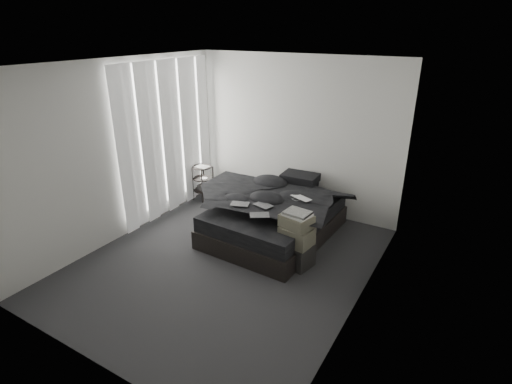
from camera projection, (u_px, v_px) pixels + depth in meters
The scene contains 25 objects.
floor at pixel (226, 262), 5.46m from camera, with size 3.60×4.20×0.01m, color #29292B.
ceiling at pixel (220, 63), 4.46m from camera, with size 3.60×4.20×0.01m, color white.
wall_back at pixel (296, 136), 6.63m from camera, with size 3.60×0.01×2.60m, color silver.
wall_front at pixel (78, 247), 3.29m from camera, with size 3.60×0.01×2.60m, color silver.
wall_left at pixel (122, 151), 5.81m from camera, with size 0.01×4.20×2.60m, color silver.
wall_right at pixel (367, 203), 4.12m from camera, with size 0.01×4.20×2.60m, color silver.
window_left at pixel (165, 135), 6.49m from camera, with size 0.02×2.00×2.30m, color white.
curtain_left at pixel (168, 139), 6.50m from camera, with size 0.06×2.12×2.48m, color white.
bed at pixel (274, 226), 6.13m from camera, with size 1.54×2.04×0.28m, color black.
mattress at pixel (274, 212), 6.03m from camera, with size 1.48×1.98×0.22m, color black.
duvet at pixel (273, 199), 5.91m from camera, with size 1.50×1.74×0.24m, color black.
pillow_lower at pixel (296, 184), 6.60m from camera, with size 0.61×0.42×0.14m, color black.
pillow_upper at pixel (300, 178), 6.50m from camera, with size 0.57×0.40×0.13m, color black.
laptop at pixel (299, 194), 5.74m from camera, with size 0.33×0.21×0.03m, color silver.
comic_a at pixel (240, 199), 5.60m from camera, with size 0.26×0.17×0.01m, color black.
comic_b at pixel (263, 200), 5.57m from camera, with size 0.26×0.17×0.01m, color black.
comic_c at pixel (260, 209), 5.27m from camera, with size 0.26×0.17×0.01m, color black.
side_stand at pixel (203, 184), 7.29m from camera, with size 0.35×0.35×0.65m, color black.
papers at pixel (202, 167), 7.15m from camera, with size 0.25×0.18×0.01m, color white.
floor_books at pixel (215, 212), 6.77m from camera, with size 0.14×0.20×0.14m, color black.
box_lower at pixel (296, 254), 5.35m from camera, with size 0.43×0.34×0.32m, color black.
box_mid at pixel (297, 236), 5.23m from camera, with size 0.40×0.32×0.24m, color #545142.
box_upper at pixel (297, 221), 5.17m from camera, with size 0.38×0.31×0.17m, color #545142.
art_book_white at pixel (297, 214), 5.13m from camera, with size 0.33×0.26×0.03m, color silver.
art_book_snake at pixel (298, 213), 5.10m from camera, with size 0.32×0.25×0.03m, color silver.
Camera 1 is at (2.73, -3.81, 2.99)m, focal length 28.00 mm.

